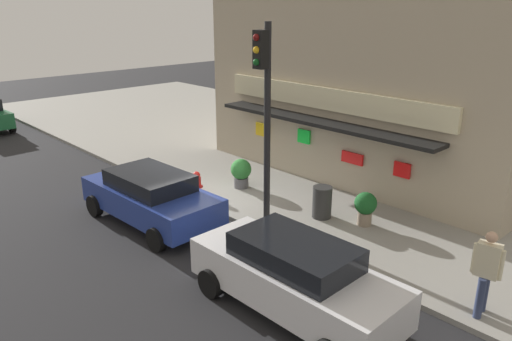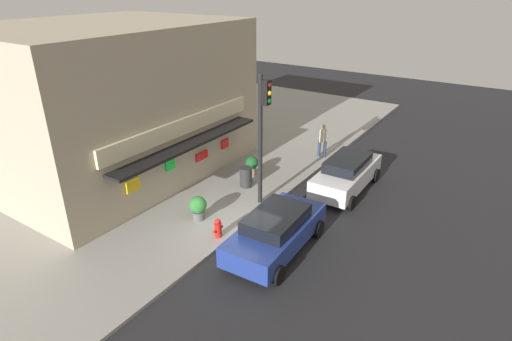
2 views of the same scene
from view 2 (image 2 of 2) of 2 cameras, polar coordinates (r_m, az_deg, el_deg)
ground_plane at (r=15.98m, az=-2.49°, el=-8.77°), size 63.22×63.22×0.00m
sidewalk at (r=20.27m, az=-18.58°, el=-2.25°), size 42.15×13.81×0.13m
corner_building at (r=21.31m, az=-19.32°, el=9.18°), size 11.62×9.97×6.96m
traffic_light at (r=16.45m, az=0.90°, el=6.28°), size 0.32×0.58×5.45m
fire_hydrant at (r=15.50m, az=-5.21°, el=-7.84°), size 0.51×0.27×0.75m
trash_can at (r=19.02m, az=-1.37°, el=-0.90°), size 0.56×0.56×0.93m
pedestrian at (r=22.37m, az=9.08°, el=4.27°), size 0.59×0.49×1.80m
potted_plant_by_doorway at (r=16.57m, az=-7.92°, el=-4.93°), size 0.69×0.69×0.99m
potted_plant_by_window at (r=20.08m, az=-0.57°, el=0.84°), size 0.63×0.63×0.96m
parked_car_blue at (r=14.76m, az=2.75°, el=-8.17°), size 4.57×2.26×1.51m
parked_car_white at (r=19.26m, az=12.29°, el=-0.36°), size 4.60×2.00×1.61m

